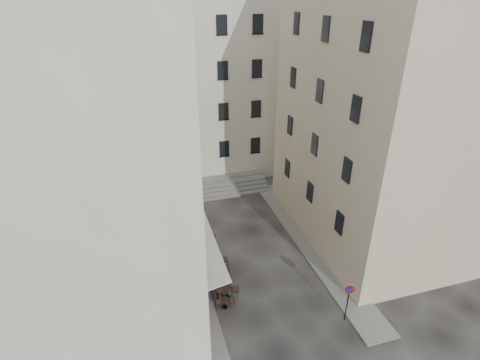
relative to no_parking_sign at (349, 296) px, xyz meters
name	(u,v)px	position (x,y,z in m)	size (l,w,h in m)	color
ground	(264,283)	(-3.30, 4.05, -1.80)	(90.00, 90.00, 0.00)	black
sidewalk_left	(184,256)	(-7.80, 8.05, -1.74)	(2.00, 22.00, 0.12)	slate
sidewalk_right	(309,242)	(1.20, 7.05, -1.74)	(2.00, 18.00, 0.12)	slate
building_left	(54,127)	(-13.80, 7.05, 8.51)	(12.20, 16.20, 20.60)	beige
building_right	(399,110)	(7.20, 7.55, 7.51)	(12.20, 14.20, 18.60)	#C0B28E
building_back	(189,75)	(-4.30, 23.05, 7.51)	(18.20, 10.20, 18.60)	beige
cafe_storefront	(192,262)	(-7.62, 5.05, 0.08)	(1.74, 7.30, 3.50)	#45090C
stone_steps	(218,187)	(-3.30, 16.62, -1.40)	(9.00, 3.15, 0.80)	slate
bollard_near	(218,299)	(-6.55, 3.05, -1.27)	(0.12, 0.12, 0.98)	black
bollard_mid	(205,261)	(-6.55, 6.55, -1.27)	(0.12, 0.12, 0.98)	black
bollard_far	(196,232)	(-6.55, 10.05, -1.27)	(0.12, 0.12, 0.98)	black
no_parking_sign	(349,296)	(0.00, 0.00, 0.00)	(0.55, 0.22, 2.54)	black
bistro_table_a	(225,302)	(-6.20, 2.77, -1.39)	(1.13, 0.53, 0.80)	black
bistro_table_b	(227,291)	(-5.87, 3.51, -1.32)	(1.34, 0.63, 0.95)	black
bistro_table_c	(213,274)	(-6.33, 5.23, -1.36)	(1.22, 0.57, 0.86)	black
bistro_table_d	(206,262)	(-6.50, 6.59, -1.39)	(1.13, 0.53, 0.80)	black
bistro_table_e	(206,240)	(-6.01, 8.94, -1.34)	(1.29, 0.60, 0.90)	black
pedestrian	(225,268)	(-5.56, 5.14, -0.93)	(0.63, 0.41, 1.73)	black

